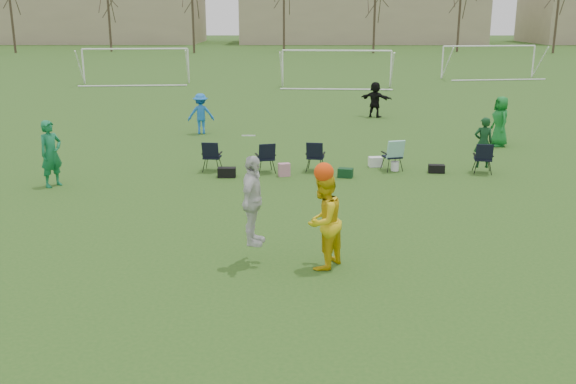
{
  "coord_description": "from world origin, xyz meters",
  "views": [
    {
      "loc": [
        0.97,
        -11.83,
        4.91
      ],
      "look_at": [
        0.9,
        1.16,
        1.25
      ],
      "focal_mm": 40.0,
      "sensor_mm": 36.0,
      "label": 1
    }
  ],
  "objects_px": {
    "fielder_green_far": "(500,121)",
    "fielder_blue": "(201,114)",
    "goal_left": "(135,56)",
    "goal_right": "(489,52)",
    "fielder_black": "(375,99)",
    "goal_mid": "(337,58)",
    "center_contest": "(296,212)",
    "fielder_green_near": "(51,154)"
  },
  "relations": [
    {
      "from": "fielder_green_far",
      "to": "fielder_blue",
      "type": "bearing_deg",
      "value": -110.43
    },
    {
      "from": "fielder_black",
      "to": "goal_right",
      "type": "xyz_separation_m",
      "value": [
        11.01,
        19.02,
        1.07
      ]
    },
    {
      "from": "fielder_green_near",
      "to": "fielder_black",
      "type": "relative_size",
      "value": 1.14
    },
    {
      "from": "fielder_green_near",
      "to": "fielder_blue",
      "type": "distance_m",
      "value": 8.97
    },
    {
      "from": "fielder_black",
      "to": "fielder_blue",
      "type": "bearing_deg",
      "value": 59.83
    },
    {
      "from": "fielder_black",
      "to": "fielder_green_far",
      "type": "bearing_deg",
      "value": 149.6
    },
    {
      "from": "fielder_green_near",
      "to": "goal_right",
      "type": "xyz_separation_m",
      "value": [
        21.96,
        31.8,
        0.95
      ]
    },
    {
      "from": "fielder_green_far",
      "to": "fielder_black",
      "type": "bearing_deg",
      "value": -159.18
    },
    {
      "from": "center_contest",
      "to": "goal_left",
      "type": "bearing_deg",
      "value": 108.09
    },
    {
      "from": "goal_left",
      "to": "goal_right",
      "type": "xyz_separation_m",
      "value": [
        26.0,
        4.0,
        0.0
      ]
    },
    {
      "from": "fielder_green_far",
      "to": "goal_right",
      "type": "relative_size",
      "value": 0.26
    },
    {
      "from": "goal_mid",
      "to": "goal_right",
      "type": "xyz_separation_m",
      "value": [
        12.0,
        6.0,
        0.0
      ]
    },
    {
      "from": "center_contest",
      "to": "goal_mid",
      "type": "height_order",
      "value": "center_contest"
    },
    {
      "from": "fielder_blue",
      "to": "fielder_black",
      "type": "bearing_deg",
      "value": -159.48
    },
    {
      "from": "fielder_green_far",
      "to": "goal_mid",
      "type": "relative_size",
      "value": 0.25
    },
    {
      "from": "goal_left",
      "to": "goal_mid",
      "type": "bearing_deg",
      "value": -13.13
    },
    {
      "from": "goal_left",
      "to": "goal_right",
      "type": "height_order",
      "value": "same"
    },
    {
      "from": "center_contest",
      "to": "fielder_blue",
      "type": "bearing_deg",
      "value": 104.92
    },
    {
      "from": "fielder_black",
      "to": "goal_mid",
      "type": "bearing_deg",
      "value": -55.29
    },
    {
      "from": "fielder_black",
      "to": "center_contest",
      "type": "relative_size",
      "value": 0.64
    },
    {
      "from": "goal_left",
      "to": "fielder_green_far",
      "type": "bearing_deg",
      "value": -54.29
    },
    {
      "from": "center_contest",
      "to": "goal_mid",
      "type": "xyz_separation_m",
      "value": [
        2.94,
        31.85,
        0.8
      ]
    },
    {
      "from": "fielder_green_near",
      "to": "goal_left",
      "type": "distance_m",
      "value": 28.11
    },
    {
      "from": "fielder_green_near",
      "to": "fielder_black",
      "type": "bearing_deg",
      "value": -6.64
    },
    {
      "from": "fielder_black",
      "to": "goal_mid",
      "type": "height_order",
      "value": "goal_mid"
    },
    {
      "from": "fielder_blue",
      "to": "fielder_black",
      "type": "height_order",
      "value": "fielder_black"
    },
    {
      "from": "fielder_black",
      "to": "goal_left",
      "type": "distance_m",
      "value": 21.24
    },
    {
      "from": "fielder_blue",
      "to": "fielder_green_far",
      "type": "bearing_deg",
      "value": 159.04
    },
    {
      "from": "fielder_green_far",
      "to": "goal_right",
      "type": "height_order",
      "value": "goal_right"
    },
    {
      "from": "goal_right",
      "to": "fielder_blue",
      "type": "bearing_deg",
      "value": -136.75
    },
    {
      "from": "fielder_green_far",
      "to": "center_contest",
      "type": "bearing_deg",
      "value": -41.38
    },
    {
      "from": "fielder_green_near",
      "to": "goal_mid",
      "type": "xyz_separation_m",
      "value": [
        9.96,
        25.8,
        0.95
      ]
    },
    {
      "from": "goal_left",
      "to": "goal_right",
      "type": "bearing_deg",
      "value": 3.75
    },
    {
      "from": "fielder_black",
      "to": "goal_mid",
      "type": "relative_size",
      "value": 0.23
    },
    {
      "from": "fielder_black",
      "to": "goal_right",
      "type": "relative_size",
      "value": 0.23
    },
    {
      "from": "fielder_blue",
      "to": "goal_right",
      "type": "xyz_separation_m",
      "value": [
        18.79,
        23.41,
        1.09
      ]
    },
    {
      "from": "center_contest",
      "to": "goal_left",
      "type": "height_order",
      "value": "center_contest"
    },
    {
      "from": "goal_right",
      "to": "fielder_green_far",
      "type": "bearing_deg",
      "value": -113.49
    },
    {
      "from": "fielder_blue",
      "to": "goal_right",
      "type": "height_order",
      "value": "goal_right"
    },
    {
      "from": "center_contest",
      "to": "goal_mid",
      "type": "distance_m",
      "value": 32.0
    },
    {
      "from": "fielder_green_far",
      "to": "goal_mid",
      "type": "height_order",
      "value": "goal_mid"
    },
    {
      "from": "fielder_black",
      "to": "goal_right",
      "type": "height_order",
      "value": "goal_right"
    }
  ]
}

